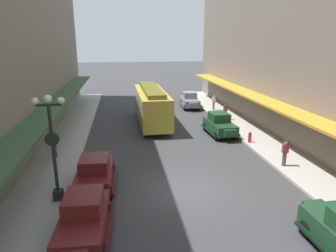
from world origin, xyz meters
TOP-DOWN VIEW (x-y plane):
  - ground_plane at (0.00, 0.00)m, footprint 200.00×200.00m
  - sidewalk_left at (-7.50, 0.00)m, footprint 3.00×60.00m
  - sidewalk_right at (7.50, 0.00)m, footprint 3.00×60.00m
  - parked_car_0 at (4.72, 19.60)m, footprint 2.31×4.32m
  - parked_car_1 at (-4.82, -3.49)m, footprint 2.30×4.32m
  - parked_car_2 at (-4.69, 0.84)m, footprint 2.25×4.30m
  - parked_car_3 at (4.83, 8.98)m, footprint 2.31×4.32m
  - streetcar at (-0.42, 13.30)m, footprint 2.65×9.63m
  - lamp_post_with_clock at (-6.40, -0.37)m, footprint 1.42×0.44m
  - fire_hydrant at (6.35, 6.34)m, footprint 0.24×0.24m
  - pedestrian_0 at (6.59, 1.77)m, footprint 0.36×0.28m
  - pedestrian_1 at (6.94, 17.49)m, footprint 0.36×0.24m
  - pedestrian_2 at (6.76, 13.13)m, footprint 0.36×0.28m
  - pedestrian_3 at (-7.69, 5.54)m, footprint 0.36×0.28m

SIDE VIEW (x-z plane):
  - ground_plane at x=0.00m, z-range 0.00..0.00m
  - sidewalk_left at x=-7.50m, z-range 0.00..0.15m
  - sidewalk_right at x=7.50m, z-range 0.00..0.15m
  - fire_hydrant at x=6.35m, z-range 0.15..0.97m
  - parked_car_0 at x=4.72m, z-range 0.02..1.86m
  - parked_car_1 at x=-4.82m, z-range 0.02..1.86m
  - parked_car_2 at x=-4.69m, z-range 0.02..1.86m
  - parked_car_3 at x=4.83m, z-range 0.02..1.86m
  - pedestrian_1 at x=6.94m, z-range 0.17..1.81m
  - pedestrian_0 at x=6.59m, z-range 0.18..1.85m
  - pedestrian_2 at x=6.76m, z-range 0.18..1.85m
  - pedestrian_3 at x=-7.69m, z-range 0.18..1.85m
  - streetcar at x=-0.42m, z-range 0.17..3.63m
  - lamp_post_with_clock at x=-6.40m, z-range 0.41..5.57m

